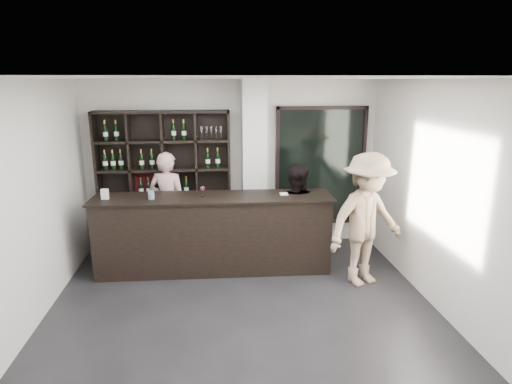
{
  "coord_description": "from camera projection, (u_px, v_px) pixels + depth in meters",
  "views": [
    {
      "loc": [
        -0.34,
        -4.56,
        2.88
      ],
      "look_at": [
        0.24,
        1.1,
        1.39
      ],
      "focal_mm": 30.0,
      "sensor_mm": 36.0,
      "label": 1
    }
  ],
  "objects": [
    {
      "name": "floor",
      "position": [
        245.0,
        327.0,
        5.15
      ],
      "size": [
        5.0,
        5.5,
        0.01
      ],
      "primitive_type": "cube",
      "color": "black",
      "rests_on": "ground"
    },
    {
      "name": "wine_shelf",
      "position": [
        165.0,
        183.0,
        7.2
      ],
      "size": [
        2.2,
        0.35,
        2.4
      ],
      "primitive_type": null,
      "color": "black",
      "rests_on": "floor"
    },
    {
      "name": "structural_column",
      "position": [
        254.0,
        168.0,
        7.2
      ],
      "size": [
        0.4,
        0.4,
        2.9
      ],
      "primitive_type": "cube",
      "color": "silver",
      "rests_on": "floor"
    },
    {
      "name": "glass_panel",
      "position": [
        320.0,
        166.0,
        7.54
      ],
      "size": [
        1.6,
        0.08,
        2.1
      ],
      "color": "black",
      "rests_on": "floor"
    },
    {
      "name": "tasting_counter",
      "position": [
        214.0,
        233.0,
        6.56
      ],
      "size": [
        3.6,
        0.74,
        1.19
      ],
      "rotation": [
        0.0,
        0.0,
        -0.03
      ],
      "color": "black",
      "rests_on": "floor"
    },
    {
      "name": "taster_pink",
      "position": [
        168.0,
        204.0,
        7.13
      ],
      "size": [
        0.74,
        0.59,
        1.76
      ],
      "primitive_type": "imported",
      "rotation": [
        0.0,
        0.0,
        2.84
      ],
      "color": "#CAA1A1",
      "rests_on": "floor"
    },
    {
      "name": "taster_black",
      "position": [
        295.0,
        214.0,
        6.82
      ],
      "size": [
        0.92,
        0.8,
        1.61
      ],
      "primitive_type": "imported",
      "rotation": [
        0.0,
        0.0,
        2.86
      ],
      "color": "black",
      "rests_on": "floor"
    },
    {
      "name": "customer",
      "position": [
        366.0,
        220.0,
        6.04
      ],
      "size": [
        1.42,
        1.13,
        1.93
      ],
      "primitive_type": "imported",
      "rotation": [
        0.0,
        0.0,
        0.38
      ],
      "color": "#987C62",
      "rests_on": "floor"
    },
    {
      "name": "wine_glass",
      "position": [
        203.0,
        191.0,
        6.37
      ],
      "size": [
        0.1,
        0.1,
        0.19
      ],
      "primitive_type": null,
      "rotation": [
        0.0,
        0.0,
        0.33
      ],
      "color": "white",
      "rests_on": "tasting_counter"
    },
    {
      "name": "spit_cup",
      "position": [
        151.0,
        195.0,
        6.25
      ],
      "size": [
        0.1,
        0.1,
        0.13
      ],
      "primitive_type": "cylinder",
      "rotation": [
        0.0,
        0.0,
        0.02
      ],
      "color": "#A8C2D0",
      "rests_on": "tasting_counter"
    },
    {
      "name": "napkin_stack",
      "position": [
        284.0,
        194.0,
        6.51
      ],
      "size": [
        0.11,
        0.11,
        0.02
      ],
      "primitive_type": "cube",
      "rotation": [
        0.0,
        0.0,
        0.01
      ],
      "color": "white",
      "rests_on": "tasting_counter"
    },
    {
      "name": "card_stand",
      "position": [
        105.0,
        194.0,
        6.24
      ],
      "size": [
        0.11,
        0.06,
        0.15
      ],
      "primitive_type": "cube",
      "rotation": [
        0.0,
        0.0,
        -0.1
      ],
      "color": "white",
      "rests_on": "tasting_counter"
    }
  ]
}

